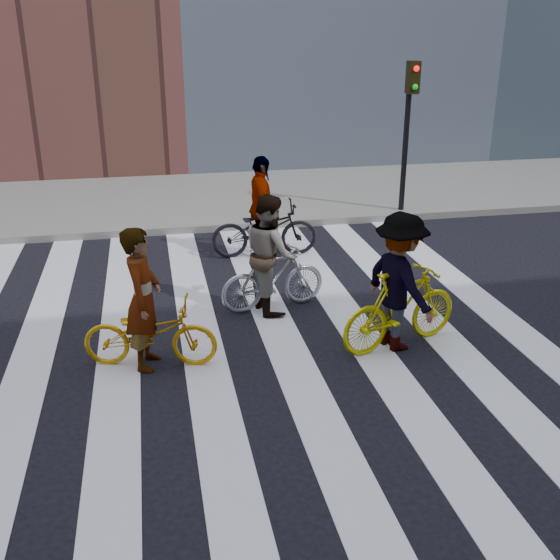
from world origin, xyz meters
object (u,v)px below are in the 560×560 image
object	(u,v)px
bike_dark_rear	(264,229)
rider_mid	(269,253)
bike_yellow_left	(150,333)
bike_silver_mid	(273,278)
bike_yellow_right	(401,309)
rider_left	(143,299)
traffic_signal	(409,113)
rider_right	(399,282)
rider_rear	(261,207)

from	to	relation	value
bike_dark_rear	rider_mid	distance (m)	2.44
bike_yellow_left	bike_silver_mid	xyz separation A→B (m)	(1.84, 1.41, 0.05)
bike_yellow_right	rider_left	size ratio (longest dim) A/B	1.00
traffic_signal	rider_right	world-z (taller)	traffic_signal
rider_mid	bike_silver_mid	bearing A→B (deg)	-100.55
bike_silver_mid	rider_left	distance (m)	2.40
traffic_signal	bike_yellow_right	bearing A→B (deg)	-111.77
bike_dark_rear	rider_rear	world-z (taller)	rider_rear
bike_dark_rear	rider_right	bearing A→B (deg)	-162.35
rider_left	rider_right	xyz separation A→B (m)	(3.27, -0.14, 0.01)
bike_yellow_left	rider_mid	size ratio (longest dim) A/B	0.94
rider_left	rider_right	world-z (taller)	rider_right
bike_dark_rear	rider_right	distance (m)	4.11
rider_rear	bike_dark_rear	bearing A→B (deg)	-87.57
traffic_signal	rider_rear	distance (m)	4.25
bike_yellow_left	rider_rear	size ratio (longest dim) A/B	0.90
bike_yellow_right	rider_rear	world-z (taller)	rider_rear
traffic_signal	rider_mid	xyz separation A→B (m)	(-3.83, -4.34, -1.39)
bike_dark_rear	traffic_signal	bearing A→B (deg)	-58.29
traffic_signal	rider_mid	distance (m)	5.95
rider_left	rider_mid	world-z (taller)	rider_left
bike_dark_rear	rider_mid	size ratio (longest dim) A/B	1.09
bike_silver_mid	rider_rear	xyz separation A→B (m)	(0.25, 2.39, 0.44)
bike_silver_mid	bike_dark_rear	distance (m)	2.41
bike_yellow_right	rider_right	xyz separation A→B (m)	(-0.05, 0.00, 0.38)
bike_yellow_left	rider_mid	world-z (taller)	rider_mid
bike_yellow_left	rider_right	size ratio (longest dim) A/B	0.90
traffic_signal	rider_right	size ratio (longest dim) A/B	1.79
bike_silver_mid	rider_left	bearing A→B (deg)	116.19
traffic_signal	rider_mid	bearing A→B (deg)	-131.41
rider_left	rider_mid	size ratio (longest dim) A/B	1.03
rider_left	rider_right	bearing A→B (deg)	-80.22
bike_silver_mid	rider_mid	size ratio (longest dim) A/B	0.92
traffic_signal	rider_rear	xyz separation A→B (m)	(-3.53, -1.95, -1.35)
rider_right	rider_rear	bearing A→B (deg)	-1.51
rider_left	rider_rear	size ratio (longest dim) A/B	0.98
traffic_signal	bike_silver_mid	world-z (taller)	traffic_signal
traffic_signal	bike_silver_mid	size ratio (longest dim) A/B	2.03
rider_mid	bike_dark_rear	bearing A→B (deg)	-18.88
bike_yellow_left	rider_mid	xyz separation A→B (m)	(1.79, 1.41, 0.45)
bike_yellow_right	rider_right	size ratio (longest dim) A/B	0.99
rider_left	rider_rear	bearing A→B (deg)	-17.18
bike_yellow_left	rider_right	bearing A→B (deg)	-80.26
rider_mid	rider_rear	world-z (taller)	rider_rear
bike_silver_mid	bike_dark_rear	size ratio (longest dim) A/B	0.84
traffic_signal	bike_yellow_left	distance (m)	8.25
bike_dark_rear	rider_right	xyz separation A→B (m)	(1.07, -3.94, 0.42)
traffic_signal	bike_yellow_left	world-z (taller)	traffic_signal
bike_yellow_left	rider_right	xyz separation A→B (m)	(3.22, -0.14, 0.49)
bike_yellow_left	rider_left	world-z (taller)	rider_left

